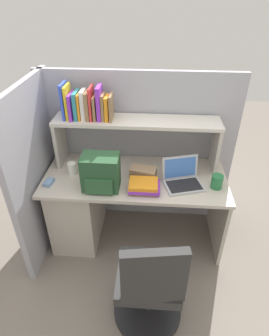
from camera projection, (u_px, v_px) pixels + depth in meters
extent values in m
plane|color=slate|center=(135.00, 235.00, 2.93)|extent=(8.00, 8.00, 0.00)
cube|color=beige|center=(135.00, 178.00, 2.54)|extent=(1.60, 0.70, 0.03)
cube|color=#B6AD9F|center=(78.00, 206.00, 2.77)|extent=(0.40, 0.64, 0.70)
cube|color=#B6AD9F|center=(218.00, 213.00, 2.69)|extent=(0.03, 0.64, 0.70)
cube|color=#9E9EA8|center=(138.00, 150.00, 2.82)|extent=(1.84, 0.05, 1.55)
cube|color=#9E9EA8|center=(38.00, 171.00, 2.51)|extent=(0.05, 1.06, 1.55)
cube|color=#BCB7AC|center=(60.00, 142.00, 2.62)|extent=(0.03, 0.28, 0.42)
cube|color=#BCB7AC|center=(215.00, 147.00, 2.53)|extent=(0.03, 0.28, 0.42)
cube|color=beige|center=(137.00, 121.00, 2.45)|extent=(1.44, 0.28, 0.03)
cube|color=blue|center=(65.00, 101.00, 2.41)|extent=(0.02, 0.18, 0.30)
cube|color=yellow|center=(68.00, 102.00, 2.41)|extent=(0.02, 0.17, 0.28)
cube|color=purple|center=(72.00, 106.00, 2.41)|extent=(0.02, 0.18, 0.22)
cube|color=teal|center=(77.00, 105.00, 2.42)|extent=(0.03, 0.18, 0.23)
cube|color=orange|center=(80.00, 106.00, 2.41)|extent=(0.02, 0.14, 0.22)
cube|color=white|center=(84.00, 105.00, 2.41)|extent=(0.03, 0.14, 0.24)
cube|color=olive|center=(88.00, 105.00, 2.41)|extent=(0.03, 0.18, 0.24)
cube|color=red|center=(92.00, 103.00, 2.40)|extent=(0.02, 0.18, 0.27)
cube|color=olive|center=(95.00, 107.00, 2.41)|extent=(0.02, 0.17, 0.20)
cube|color=purple|center=(100.00, 103.00, 2.39)|extent=(0.03, 0.16, 0.28)
cube|color=olive|center=(103.00, 107.00, 2.39)|extent=(0.02, 0.13, 0.22)
cube|color=orange|center=(107.00, 108.00, 2.40)|extent=(0.03, 0.14, 0.20)
cube|color=olive|center=(111.00, 107.00, 2.39)|extent=(0.02, 0.17, 0.22)
cube|color=#B7BABF|center=(184.00, 186.00, 2.40)|extent=(0.36, 0.30, 0.02)
cube|color=black|center=(184.00, 185.00, 2.38)|extent=(0.31, 0.24, 0.00)
cube|color=#B7BABF|center=(180.00, 167.00, 2.43)|extent=(0.31, 0.14, 0.20)
cube|color=#3F72CC|center=(180.00, 168.00, 2.42)|extent=(0.27, 0.11, 0.17)
cube|color=#264C2D|center=(101.00, 172.00, 2.32)|extent=(0.30, 0.20, 0.30)
cube|color=#2B5734|center=(99.00, 186.00, 2.27)|extent=(0.22, 0.04, 0.13)
cube|color=#7299C6|center=(49.00, 182.00, 2.42)|extent=(0.07, 0.11, 0.03)
cylinder|color=white|center=(72.00, 168.00, 2.53)|extent=(0.08, 0.08, 0.11)
cube|color=#9E7F60|center=(143.00, 173.00, 2.48)|extent=(0.24, 0.16, 0.10)
cylinder|color=#26723F|center=(217.00, 182.00, 2.36)|extent=(0.10, 0.10, 0.12)
cube|color=yellow|center=(144.00, 189.00, 2.36)|extent=(0.22, 0.15, 0.02)
cube|color=purple|center=(144.00, 187.00, 2.34)|extent=(0.25, 0.19, 0.03)
cube|color=orange|center=(143.00, 184.00, 2.32)|extent=(0.23, 0.18, 0.03)
cylinder|color=black|center=(147.00, 310.00, 2.24)|extent=(0.52, 0.52, 0.04)
cylinder|color=#262628|center=(148.00, 293.00, 2.12)|extent=(0.05, 0.05, 0.41)
cube|color=#2D2D2D|center=(149.00, 276.00, 2.00)|extent=(0.44, 0.44, 0.08)
cube|color=#2D2D2D|center=(154.00, 277.00, 1.69)|extent=(0.40, 0.12, 0.44)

